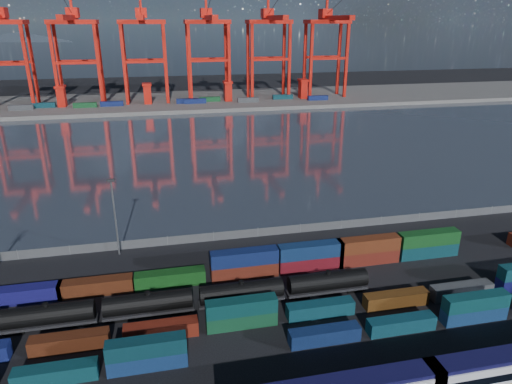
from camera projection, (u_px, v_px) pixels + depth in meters
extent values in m
plane|color=black|center=(293.00, 308.00, 77.15)|extent=(700.00, 700.00, 0.00)
plane|color=#2E3643|center=(215.00, 148.00, 173.15)|extent=(700.00, 700.00, 0.00)
cube|color=#514F4C|center=(192.00, 101.00, 268.81)|extent=(700.00, 70.00, 2.00)
cube|color=#0F0E35|center=(335.00, 384.00, 53.70)|extent=(27.79, 3.00, 0.56)
cube|color=#0C3A42|center=(56.00, 374.00, 61.26)|extent=(10.98, 2.23, 2.38)
cube|color=navy|center=(148.00, 361.00, 63.63)|extent=(10.98, 2.23, 2.38)
cube|color=#0B3039|center=(146.00, 347.00, 62.79)|extent=(10.98, 2.23, 2.38)
cube|color=#0F214E|center=(324.00, 335.00, 68.76)|extent=(10.98, 2.23, 2.38)
cube|color=#0E3C4B|center=(401.00, 324.00, 71.24)|extent=(10.98, 2.23, 2.38)
cube|color=navy|center=(474.00, 314.00, 73.77)|extent=(10.98, 2.23, 2.38)
cube|color=#0D3F43|center=(476.00, 301.00, 72.93)|extent=(10.98, 2.23, 2.38)
cube|color=#4C1F0F|center=(70.00, 342.00, 67.26)|extent=(11.28, 2.29, 2.44)
cube|color=maroon|center=(161.00, 330.00, 69.87)|extent=(11.28, 2.29, 2.44)
cube|color=#124428|center=(242.00, 319.00, 72.34)|extent=(11.28, 2.29, 2.44)
cube|color=#0B3939|center=(241.00, 306.00, 71.47)|extent=(11.28, 2.29, 2.44)
cube|color=#0D3B48|center=(320.00, 309.00, 74.92)|extent=(11.28, 2.29, 2.44)
cube|color=#583211|center=(396.00, 299.00, 77.59)|extent=(11.28, 2.29, 2.44)
cube|color=#424547|center=(461.00, 291.00, 80.05)|extent=(11.28, 2.29, 2.44)
cube|color=navy|center=(23.00, 294.00, 78.63)|extent=(12.75, 2.59, 2.76)
cube|color=#4F210F|center=(96.00, 286.00, 80.99)|extent=(12.75, 2.59, 2.76)
cube|color=#134715|center=(170.00, 278.00, 83.55)|extent=(12.75, 2.59, 2.76)
cube|color=#5C1E12|center=(245.00, 270.00, 86.27)|extent=(12.75, 2.59, 2.76)
cube|color=#101E51|center=(244.00, 257.00, 85.29)|extent=(12.75, 2.59, 2.76)
cube|color=maroon|center=(310.00, 263.00, 88.85)|extent=(12.75, 2.59, 2.76)
cube|color=navy|center=(311.00, 250.00, 87.87)|extent=(12.75, 2.59, 2.76)
cube|color=maroon|center=(367.00, 257.00, 91.19)|extent=(12.75, 2.59, 2.76)
cube|color=#642A14|center=(368.00, 244.00, 90.21)|extent=(12.75, 2.59, 2.76)
cube|color=#0D3A44|center=(427.00, 250.00, 93.80)|extent=(12.75, 2.59, 2.76)
cube|color=#144D1C|center=(429.00, 238.00, 92.82)|extent=(12.75, 2.59, 2.76)
cylinder|color=black|center=(47.00, 314.00, 71.41)|extent=(14.20, 3.17, 3.17)
cylinder|color=black|center=(45.00, 305.00, 70.79)|extent=(0.87, 0.87, 0.55)
cube|color=black|center=(49.00, 324.00, 72.03)|extent=(14.74, 2.18, 0.44)
cube|color=black|center=(16.00, 330.00, 71.22)|extent=(2.73, 1.97, 0.66)
cube|color=black|center=(82.00, 322.00, 73.15)|extent=(2.73, 1.97, 0.66)
cylinder|color=black|center=(148.00, 302.00, 74.46)|extent=(14.20, 3.17, 3.17)
cylinder|color=black|center=(147.00, 293.00, 73.84)|extent=(0.87, 0.87, 0.55)
cube|color=black|center=(149.00, 311.00, 75.07)|extent=(14.74, 2.18, 0.44)
cube|color=black|center=(119.00, 317.00, 74.26)|extent=(2.73, 1.97, 0.66)
cube|color=black|center=(179.00, 310.00, 76.19)|extent=(2.73, 1.97, 0.66)
cylinder|color=black|center=(241.00, 291.00, 77.50)|extent=(14.20, 3.17, 3.17)
cylinder|color=black|center=(241.00, 282.00, 76.88)|extent=(0.87, 0.87, 0.55)
cube|color=black|center=(242.00, 300.00, 78.12)|extent=(14.74, 2.18, 0.44)
cube|color=black|center=(213.00, 306.00, 77.31)|extent=(2.73, 1.97, 0.66)
cube|color=black|center=(269.00, 299.00, 79.24)|extent=(2.73, 1.97, 0.66)
cylinder|color=black|center=(328.00, 281.00, 80.55)|extent=(14.20, 3.17, 3.17)
cylinder|color=black|center=(328.00, 272.00, 79.93)|extent=(0.87, 0.87, 0.55)
cube|color=black|center=(327.00, 290.00, 81.17)|extent=(14.74, 2.18, 0.44)
cube|color=black|center=(301.00, 295.00, 80.36)|extent=(2.73, 1.97, 0.66)
cube|color=black|center=(353.00, 288.00, 82.29)|extent=(2.73, 1.97, 0.66)
cube|color=#595B5E|center=(258.00, 232.00, 102.39)|extent=(160.00, 0.06, 2.00)
cylinder|color=slate|center=(18.00, 255.00, 92.53)|extent=(0.12, 0.12, 2.20)
cylinder|color=slate|center=(70.00, 250.00, 94.50)|extent=(0.12, 0.12, 2.20)
cylinder|color=slate|center=(120.00, 245.00, 96.46)|extent=(0.12, 0.12, 2.20)
cylinder|color=slate|center=(168.00, 241.00, 98.43)|extent=(0.12, 0.12, 2.20)
cylinder|color=slate|center=(214.00, 236.00, 100.39)|extent=(0.12, 0.12, 2.20)
cylinder|color=slate|center=(258.00, 232.00, 102.36)|extent=(0.12, 0.12, 2.20)
cylinder|color=slate|center=(300.00, 228.00, 104.32)|extent=(0.12, 0.12, 2.20)
cylinder|color=slate|center=(342.00, 224.00, 106.29)|extent=(0.12, 0.12, 2.20)
cylinder|color=slate|center=(381.00, 221.00, 108.26)|extent=(0.12, 0.12, 2.20)
cylinder|color=slate|center=(419.00, 217.00, 110.22)|extent=(0.12, 0.12, 2.20)
cylinder|color=slate|center=(456.00, 213.00, 112.19)|extent=(0.12, 0.12, 2.20)
cylinder|color=slate|center=(492.00, 210.00, 114.15)|extent=(0.12, 0.12, 2.20)
cylinder|color=slate|center=(115.00, 219.00, 92.19)|extent=(0.36, 0.36, 16.00)
cube|color=black|center=(111.00, 180.00, 89.25)|extent=(1.60, 0.40, 0.60)
cube|color=red|center=(28.00, 68.00, 234.69)|extent=(1.59, 1.59, 44.78)
cube|color=red|center=(33.00, 66.00, 245.61)|extent=(1.59, 1.59, 44.78)
cube|color=red|center=(4.00, 64.00, 231.74)|extent=(21.89, 1.39, 1.39)
cube|color=red|center=(10.00, 62.00, 242.66)|extent=(21.89, 1.39, 1.39)
cube|color=red|center=(0.00, 22.00, 230.07)|extent=(24.88, 13.93, 2.19)
cube|color=red|center=(0.00, 12.00, 232.13)|extent=(5.97, 7.96, 4.98)
cube|color=red|center=(55.00, 68.00, 237.26)|extent=(1.59, 1.59, 44.78)
cube|color=red|center=(59.00, 66.00, 248.18)|extent=(1.59, 1.59, 44.78)
cube|color=red|center=(99.00, 67.00, 241.57)|extent=(1.59, 1.59, 44.78)
cube|color=red|center=(101.00, 65.00, 252.49)|extent=(1.59, 1.59, 44.78)
cube|color=red|center=(76.00, 63.00, 238.62)|extent=(21.89, 1.39, 1.39)
cube|color=red|center=(80.00, 61.00, 249.54)|extent=(21.89, 1.39, 1.39)
cube|color=red|center=(73.00, 22.00, 236.95)|extent=(24.88, 13.93, 2.19)
cube|color=red|center=(68.00, 18.00, 225.33)|extent=(2.99, 47.76, 2.49)
cube|color=red|center=(73.00, 13.00, 239.01)|extent=(5.97, 7.96, 4.98)
cylinder|color=black|center=(65.00, 2.00, 220.68)|extent=(0.24, 40.96, 13.51)
cube|color=red|center=(124.00, 66.00, 244.14)|extent=(1.59, 1.59, 44.78)
cube|color=red|center=(125.00, 64.00, 255.06)|extent=(1.59, 1.59, 44.78)
cube|color=red|center=(166.00, 66.00, 248.45)|extent=(1.59, 1.59, 44.78)
cube|color=red|center=(165.00, 64.00, 259.37)|extent=(1.59, 1.59, 44.78)
cube|color=red|center=(145.00, 62.00, 245.50)|extent=(21.89, 1.39, 1.39)
cube|color=red|center=(145.00, 60.00, 256.42)|extent=(21.89, 1.39, 1.39)
cube|color=red|center=(142.00, 22.00, 243.83)|extent=(24.88, 13.93, 2.19)
cube|color=red|center=(141.00, 18.00, 232.21)|extent=(2.99, 47.76, 2.49)
cube|color=red|center=(141.00, 13.00, 245.89)|extent=(5.97, 7.96, 4.98)
cylinder|color=black|center=(140.00, 3.00, 227.56)|extent=(0.24, 40.96, 13.51)
cube|color=red|center=(190.00, 65.00, 251.03)|extent=(1.59, 1.59, 44.78)
cube|color=red|center=(188.00, 63.00, 261.94)|extent=(1.59, 1.59, 44.78)
cube|color=red|center=(229.00, 64.00, 255.33)|extent=(1.59, 1.59, 44.78)
cube|color=red|center=(226.00, 62.00, 266.25)|extent=(1.59, 1.59, 44.78)
cube|color=red|center=(210.00, 61.00, 252.38)|extent=(21.89, 1.39, 1.39)
cube|color=red|center=(207.00, 59.00, 263.30)|extent=(21.89, 1.39, 1.39)
cube|color=red|center=(207.00, 22.00, 250.71)|extent=(24.88, 13.93, 2.19)
cube|color=red|center=(209.00, 18.00, 239.09)|extent=(2.99, 47.76, 2.49)
cube|color=red|center=(206.00, 13.00, 252.77)|extent=(5.97, 7.96, 4.98)
cylinder|color=black|center=(209.00, 3.00, 234.44)|extent=(0.24, 40.96, 13.51)
cube|color=red|center=(252.00, 64.00, 257.91)|extent=(1.59, 1.59, 44.78)
cube|color=red|center=(248.00, 62.00, 268.82)|extent=(1.59, 1.59, 44.78)
cube|color=red|center=(289.00, 63.00, 262.21)|extent=(1.59, 1.59, 44.78)
cube|color=red|center=(284.00, 61.00, 273.13)|extent=(1.59, 1.59, 44.78)
cube|color=red|center=(271.00, 59.00, 259.27)|extent=(21.89, 1.39, 1.39)
cube|color=red|center=(266.00, 58.00, 270.18)|extent=(21.89, 1.39, 1.39)
cube|color=red|center=(269.00, 22.00, 257.59)|extent=(24.88, 13.93, 2.19)
cube|color=red|center=(274.00, 18.00, 245.97)|extent=(2.99, 47.76, 2.49)
cube|color=red|center=(267.00, 13.00, 259.65)|extent=(5.97, 7.96, 4.98)
cylinder|color=black|center=(275.00, 4.00, 241.32)|extent=(0.24, 40.96, 13.51)
cube|color=red|center=(311.00, 63.00, 264.79)|extent=(1.59, 1.59, 44.78)
cube|color=red|center=(305.00, 61.00, 275.71)|extent=(1.59, 1.59, 44.78)
cube|color=red|center=(346.00, 62.00, 269.09)|extent=(1.59, 1.59, 44.78)
cube|color=red|center=(339.00, 60.00, 280.01)|extent=(1.59, 1.59, 44.78)
cube|color=red|center=(329.00, 58.00, 266.15)|extent=(21.89, 1.39, 1.39)
cube|color=red|center=(322.00, 57.00, 277.06)|extent=(21.89, 1.39, 1.39)
cube|color=red|center=(327.00, 22.00, 264.47)|extent=(24.88, 13.93, 2.19)
cube|color=red|center=(335.00, 18.00, 252.85)|extent=(2.99, 47.76, 2.49)
cube|color=red|center=(325.00, 13.00, 266.53)|extent=(5.97, 7.96, 4.98)
cylinder|color=black|center=(337.00, 4.00, 248.20)|extent=(0.24, 40.96, 13.51)
cube|color=navy|center=(195.00, 101.00, 254.12)|extent=(12.00, 2.44, 2.60)
cube|color=navy|center=(318.00, 98.00, 264.58)|extent=(12.00, 2.44, 2.60)
cube|color=navy|center=(187.00, 101.00, 254.55)|extent=(12.00, 2.44, 2.60)
cube|color=#0C3842|center=(44.00, 105.00, 241.88)|extent=(12.00, 2.44, 2.60)
cube|color=#3F4244|center=(21.00, 107.00, 235.58)|extent=(12.00, 2.44, 2.60)
cube|color=#3F4244|center=(248.00, 100.00, 258.15)|extent=(12.00, 2.44, 2.60)
cube|color=#144C23|center=(85.00, 105.00, 242.20)|extent=(12.00, 2.44, 2.60)
cube|color=navy|center=(112.00, 104.00, 246.08)|extent=(12.00, 2.44, 2.60)
cube|color=#144C23|center=(210.00, 99.00, 260.21)|extent=(12.00, 2.44, 2.60)
cube|color=#0C3842|center=(283.00, 97.00, 268.08)|extent=(12.00, 2.44, 2.60)
cube|color=red|center=(62.00, 97.00, 243.78)|extent=(4.00, 6.00, 10.00)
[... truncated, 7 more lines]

